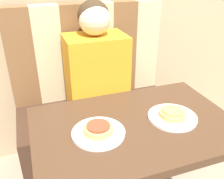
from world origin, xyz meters
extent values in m
cube|color=#382319|center=(0.00, 0.58, 0.24)|extent=(1.01, 0.51, 0.47)
cube|color=brown|center=(-0.42, 0.79, 0.78)|extent=(0.17, 0.10, 0.62)
cube|color=tan|center=(-0.25, 0.79, 0.78)|extent=(0.17, 0.10, 0.62)
cube|color=brown|center=(-0.08, 0.79, 0.78)|extent=(0.17, 0.10, 0.62)
cube|color=tan|center=(0.08, 0.79, 0.78)|extent=(0.17, 0.10, 0.62)
cube|color=brown|center=(0.25, 0.79, 0.78)|extent=(0.17, 0.10, 0.62)
cube|color=tan|center=(0.42, 0.79, 0.78)|extent=(0.17, 0.10, 0.62)
cube|color=#422B1C|center=(0.00, 0.00, 0.70)|extent=(0.84, 0.55, 0.03)
cube|color=orange|center=(0.00, 0.58, 0.71)|extent=(0.36, 0.25, 0.47)
sphere|color=beige|center=(0.00, 0.58, 1.03)|extent=(0.18, 0.18, 0.18)
sphere|color=#382819|center=(0.00, 0.60, 1.05)|extent=(0.18, 0.18, 0.18)
cylinder|color=white|center=(-0.17, -0.02, 0.73)|extent=(0.21, 0.21, 0.01)
cylinder|color=white|center=(0.17, -0.02, 0.73)|extent=(0.21, 0.21, 0.01)
cylinder|color=tan|center=(-0.17, -0.02, 0.74)|extent=(0.12, 0.12, 0.02)
cylinder|color=#B73823|center=(-0.17, -0.02, 0.76)|extent=(0.09, 0.09, 0.01)
cylinder|color=tan|center=(0.17, -0.02, 0.74)|extent=(0.12, 0.12, 0.02)
cylinder|color=gold|center=(0.17, -0.02, 0.76)|extent=(0.09, 0.09, 0.01)
camera|label=1|loc=(-0.38, -0.78, 1.32)|focal=40.00mm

